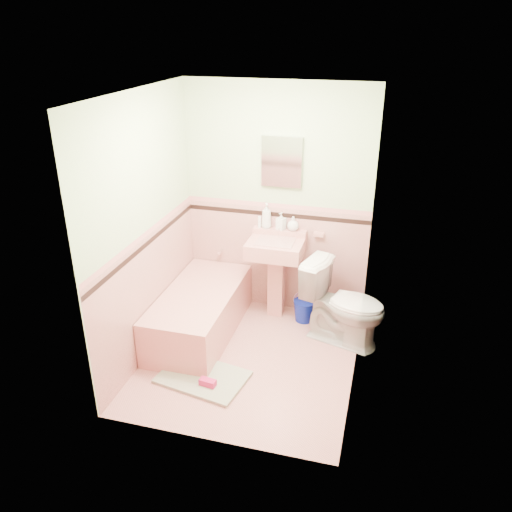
% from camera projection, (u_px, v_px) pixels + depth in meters
% --- Properties ---
extents(floor, '(2.20, 2.20, 0.00)m').
position_uv_depth(floor, '(249.00, 359.00, 5.00)').
color(floor, '#D08C88').
rests_on(floor, ground).
extents(ceiling, '(2.20, 2.20, 0.00)m').
position_uv_depth(ceiling, '(248.00, 93.00, 3.96)').
color(ceiling, white).
rests_on(ceiling, ground).
extents(wall_back, '(2.50, 0.00, 2.50)m').
position_uv_depth(wall_back, '(277.00, 202.00, 5.45)').
color(wall_back, '#F7E4C9').
rests_on(wall_back, ground).
extents(wall_front, '(2.50, 0.00, 2.50)m').
position_uv_depth(wall_front, '(205.00, 302.00, 3.52)').
color(wall_front, '#F7E4C9').
rests_on(wall_front, ground).
extents(wall_left, '(0.00, 2.50, 2.50)m').
position_uv_depth(wall_left, '(144.00, 230.00, 4.72)').
color(wall_left, '#F7E4C9').
rests_on(wall_left, ground).
extents(wall_right, '(0.00, 2.50, 2.50)m').
position_uv_depth(wall_right, '(364.00, 254.00, 4.24)').
color(wall_right, '#F7E4C9').
rests_on(wall_right, ground).
extents(wainscot_back, '(2.00, 0.00, 2.00)m').
position_uv_depth(wainscot_back, '(276.00, 258.00, 5.71)').
color(wainscot_back, '#D3928D').
rests_on(wainscot_back, ground).
extents(wainscot_front, '(2.00, 0.00, 2.00)m').
position_uv_depth(wainscot_front, '(209.00, 378.00, 3.80)').
color(wainscot_front, '#D3928D').
rests_on(wainscot_front, ground).
extents(wainscot_left, '(0.00, 2.20, 2.20)m').
position_uv_depth(wainscot_left, '(152.00, 292.00, 4.99)').
color(wainscot_left, '#D3928D').
rests_on(wainscot_left, ground).
extents(wainscot_right, '(0.00, 2.20, 2.20)m').
position_uv_depth(wainscot_right, '(357.00, 321.00, 4.52)').
color(wainscot_right, '#D3928D').
rests_on(wainscot_right, ground).
extents(accent_back, '(2.00, 0.00, 2.00)m').
position_uv_depth(accent_back, '(276.00, 215.00, 5.48)').
color(accent_back, black).
rests_on(accent_back, ground).
extents(accent_front, '(2.00, 0.00, 2.00)m').
position_uv_depth(accent_front, '(206.00, 317.00, 3.59)').
color(accent_front, black).
rests_on(accent_front, ground).
extents(accent_left, '(0.00, 2.20, 2.20)m').
position_uv_depth(accent_left, '(147.00, 244.00, 4.77)').
color(accent_left, black).
rests_on(accent_left, ground).
extents(accent_right, '(0.00, 2.20, 2.20)m').
position_uv_depth(accent_right, '(361.00, 268.00, 4.30)').
color(accent_right, black).
rests_on(accent_right, ground).
extents(cap_back, '(2.00, 0.00, 2.00)m').
position_uv_depth(cap_back, '(276.00, 206.00, 5.44)').
color(cap_back, '#D07F80').
rests_on(cap_back, ground).
extents(cap_front, '(2.00, 0.00, 2.00)m').
position_uv_depth(cap_front, '(206.00, 305.00, 3.55)').
color(cap_front, '#D07F80').
rests_on(cap_front, ground).
extents(cap_left, '(0.00, 2.20, 2.20)m').
position_uv_depth(cap_left, '(146.00, 234.00, 4.73)').
color(cap_left, '#D07F80').
rests_on(cap_left, ground).
extents(cap_right, '(0.00, 2.20, 2.20)m').
position_uv_depth(cap_right, '(362.00, 257.00, 4.26)').
color(cap_right, '#D07F80').
rests_on(cap_right, ground).
extents(bathtub, '(0.70, 1.50, 0.45)m').
position_uv_depth(bathtub, '(200.00, 314.00, 5.35)').
color(bathtub, tan).
rests_on(bathtub, floor).
extents(tub_faucet, '(0.04, 0.12, 0.04)m').
position_uv_depth(tub_faucet, '(221.00, 251.00, 5.81)').
color(tub_faucet, silver).
rests_on(tub_faucet, wall_back).
extents(sink, '(0.58, 0.48, 0.91)m').
position_uv_depth(sink, '(275.00, 279.00, 5.56)').
color(sink, tan).
rests_on(sink, floor).
extents(sink_faucet, '(0.02, 0.02, 0.10)m').
position_uv_depth(sink_faucet, '(279.00, 232.00, 5.47)').
color(sink_faucet, silver).
rests_on(sink_faucet, sink).
extents(medicine_cabinet, '(0.42, 0.04, 0.52)m').
position_uv_depth(medicine_cabinet, '(282.00, 162.00, 5.22)').
color(medicine_cabinet, white).
rests_on(medicine_cabinet, wall_back).
extents(soap_dish, '(0.11, 0.06, 0.04)m').
position_uv_depth(soap_dish, '(319.00, 234.00, 5.42)').
color(soap_dish, tan).
rests_on(soap_dish, wall_back).
extents(soap_bottle_left, '(0.14, 0.14, 0.27)m').
position_uv_depth(soap_bottle_left, '(267.00, 216.00, 5.47)').
color(soap_bottle_left, '#B2B2B2').
rests_on(soap_bottle_left, sink).
extents(soap_bottle_mid, '(0.11, 0.11, 0.19)m').
position_uv_depth(soap_bottle_mid, '(281.00, 221.00, 5.45)').
color(soap_bottle_mid, '#B2B2B2').
rests_on(soap_bottle_mid, sink).
extents(soap_bottle_right, '(0.15, 0.15, 0.15)m').
position_uv_depth(soap_bottle_right, '(293.00, 224.00, 5.43)').
color(soap_bottle_right, '#B2B2B2').
rests_on(soap_bottle_right, sink).
extents(tube, '(0.04, 0.04, 0.12)m').
position_uv_depth(tube, '(260.00, 222.00, 5.52)').
color(tube, white).
rests_on(tube, sink).
extents(toilet, '(0.93, 0.69, 0.85)m').
position_uv_depth(toilet, '(344.00, 304.00, 5.13)').
color(toilet, white).
rests_on(toilet, floor).
extents(bucket, '(0.29, 0.29, 0.24)m').
position_uv_depth(bucket, '(304.00, 311.00, 5.61)').
color(bucket, '#09198D').
rests_on(bucket, floor).
extents(bath_mat, '(0.86, 0.65, 0.03)m').
position_uv_depth(bath_mat, '(203.00, 377.00, 4.73)').
color(bath_mat, '#969F84').
rests_on(bath_mat, floor).
extents(shoe, '(0.16, 0.09, 0.06)m').
position_uv_depth(shoe, '(208.00, 382.00, 4.59)').
color(shoe, '#BF1E59').
rests_on(shoe, bath_mat).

